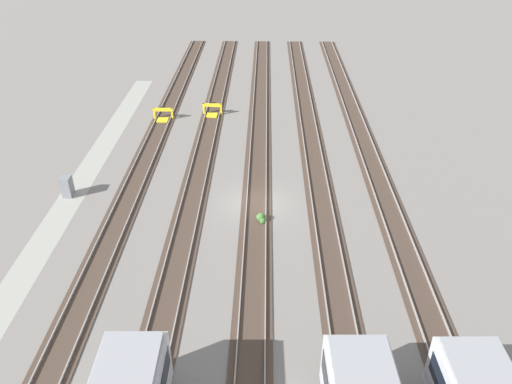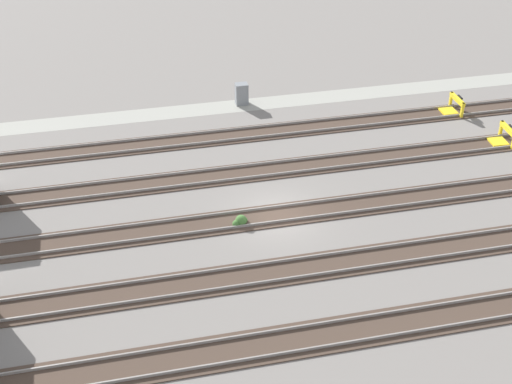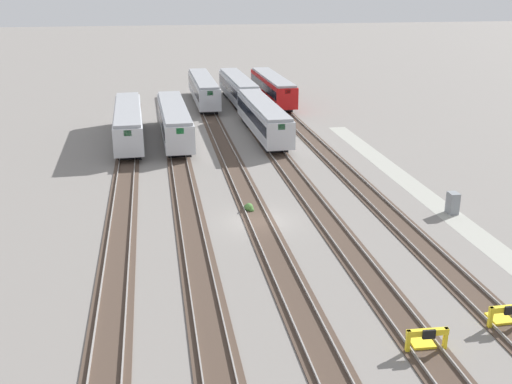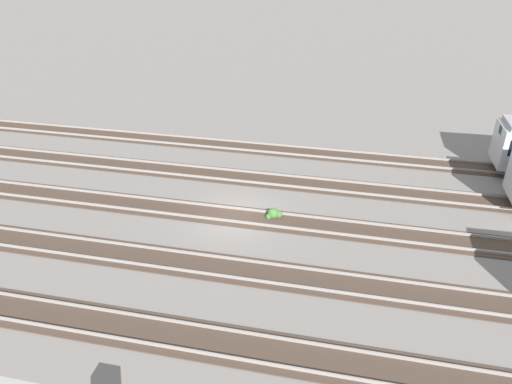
# 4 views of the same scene
# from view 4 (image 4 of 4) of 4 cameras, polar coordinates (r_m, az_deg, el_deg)

# --- Properties ---
(ground_plane) EXTENTS (400.00, 400.00, 0.00)m
(ground_plane) POSITION_cam_4_polar(r_m,az_deg,el_deg) (29.24, -2.41, -2.82)
(ground_plane) COLOR gray
(rail_track_nearest) EXTENTS (90.00, 2.23, 0.21)m
(rail_track_nearest) POSITION_cam_4_polar(r_m,az_deg,el_deg) (21.99, -8.96, -15.96)
(rail_track_nearest) COLOR #47382D
(rail_track_nearest) RESTS_ON ground
(rail_track_near_inner) EXTENTS (90.00, 2.24, 0.21)m
(rail_track_near_inner) POSITION_cam_4_polar(r_m,az_deg,el_deg) (25.40, -5.16, -8.43)
(rail_track_near_inner) COLOR #47382D
(rail_track_near_inner) RESTS_ON ground
(rail_track_middle) EXTENTS (90.00, 2.24, 0.21)m
(rail_track_middle) POSITION_cam_4_polar(r_m,az_deg,el_deg) (29.22, -2.41, -2.75)
(rail_track_middle) COLOR #47382D
(rail_track_middle) RESTS_ON ground
(rail_track_far_inner) EXTENTS (90.00, 2.23, 0.21)m
(rail_track_far_inner) POSITION_cam_4_polar(r_m,az_deg,el_deg) (33.31, -0.33, 1.59)
(rail_track_far_inner) COLOR #47382D
(rail_track_far_inner) RESTS_ON ground
(rail_track_farthest) EXTENTS (90.00, 2.23, 0.21)m
(rail_track_farthest) POSITION_cam_4_polar(r_m,az_deg,el_deg) (37.58, 1.29, 4.95)
(rail_track_farthest) COLOR #47382D
(rail_track_farthest) RESTS_ON ground
(weed_clump) EXTENTS (0.92, 0.70, 0.64)m
(weed_clump) POSITION_cam_4_polar(r_m,az_deg,el_deg) (29.02, 2.04, -2.52)
(weed_clump) COLOR #427033
(weed_clump) RESTS_ON ground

